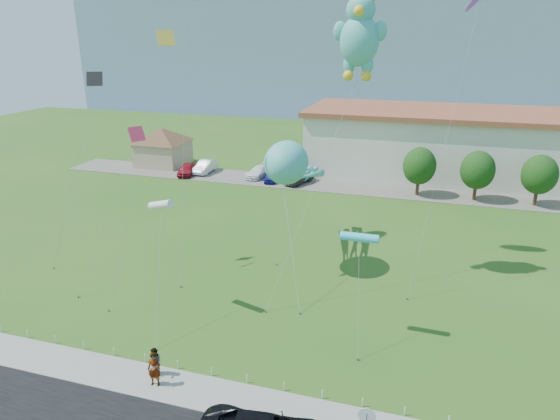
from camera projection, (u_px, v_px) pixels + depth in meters
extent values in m
plane|color=#295718|center=(205.00, 358.00, 27.97)|extent=(160.00, 160.00, 0.00)
cube|color=gray|center=(182.00, 388.00, 25.48)|extent=(80.00, 2.50, 0.10)
cube|color=#59544C|center=(331.00, 185.00, 59.48)|extent=(70.00, 6.00, 0.06)
cube|color=gray|center=(397.00, 51.00, 131.84)|extent=(160.00, 50.00, 25.00)
cube|color=tan|center=(163.00, 153.00, 68.28)|extent=(6.00, 6.00, 3.20)
pyramid|color=brown|center=(162.00, 135.00, 67.44)|extent=(9.20, 9.20, 1.80)
cylinder|color=red|center=(367.00, 415.00, 20.86)|extent=(0.76, 0.04, 0.76)
cylinder|color=white|center=(367.00, 416.00, 20.85)|extent=(0.80, 0.02, 0.80)
cylinder|color=white|center=(1.00, 328.00, 30.31)|extent=(0.05, 0.05, 0.50)
cylinder|color=white|center=(27.00, 334.00, 29.76)|extent=(0.05, 0.05, 0.50)
cylinder|color=white|center=(55.00, 339.00, 29.20)|extent=(0.05, 0.05, 0.50)
cylinder|color=white|center=(84.00, 345.00, 28.65)|extent=(0.05, 0.05, 0.50)
cylinder|color=white|center=(114.00, 352.00, 28.10)|extent=(0.05, 0.05, 0.50)
cylinder|color=white|center=(145.00, 358.00, 27.55)|extent=(0.05, 0.05, 0.50)
cylinder|color=white|center=(178.00, 365.00, 27.00)|extent=(0.05, 0.05, 0.50)
cylinder|color=white|center=(212.00, 371.00, 26.44)|extent=(0.05, 0.05, 0.50)
cylinder|color=white|center=(247.00, 379.00, 25.89)|extent=(0.05, 0.05, 0.50)
cylinder|color=white|center=(284.00, 386.00, 25.34)|extent=(0.05, 0.05, 0.50)
cylinder|color=white|center=(322.00, 394.00, 24.79)|extent=(0.05, 0.05, 0.50)
cylinder|color=white|center=(363.00, 402.00, 24.23)|extent=(0.05, 0.05, 0.50)
cylinder|color=white|center=(405.00, 411.00, 23.68)|extent=(0.05, 0.05, 0.50)
cylinder|color=white|center=(449.00, 420.00, 23.13)|extent=(0.05, 0.05, 0.50)
cylinder|color=#3F2B19|center=(418.00, 186.00, 55.46)|extent=(0.36, 0.36, 2.20)
ellipsoid|color=#14380F|center=(419.00, 166.00, 54.69)|extent=(3.60, 3.60, 4.14)
cylinder|color=#3F2B19|center=(475.00, 191.00, 53.81)|extent=(0.36, 0.36, 2.20)
ellipsoid|color=#14380F|center=(478.00, 170.00, 53.03)|extent=(3.60, 3.60, 4.14)
cylinder|color=#3F2B19|center=(536.00, 196.00, 52.15)|extent=(0.36, 0.36, 2.20)
ellipsoid|color=#14380F|center=(540.00, 175.00, 51.38)|extent=(3.60, 3.60, 4.14)
imported|color=gray|center=(154.00, 369.00, 25.37)|extent=(0.75, 0.54, 1.90)
imported|color=gray|center=(155.00, 362.00, 26.14)|extent=(0.97, 0.89, 1.62)
imported|color=maroon|center=(187.00, 169.00, 63.45)|extent=(2.54, 4.55, 1.46)
imported|color=silver|center=(205.00, 166.00, 64.61)|extent=(1.67, 4.73, 1.56)
imported|color=white|center=(259.00, 171.00, 62.57)|extent=(3.02, 5.15, 1.40)
imported|color=navy|center=(271.00, 176.00, 60.79)|extent=(1.99, 3.80, 1.23)
imported|color=black|center=(299.00, 177.00, 59.92)|extent=(2.98, 4.89, 1.52)
ellipsoid|color=teal|center=(286.00, 163.00, 35.94)|extent=(3.14, 4.09, 3.14)
sphere|color=white|center=(274.00, 161.00, 34.87)|extent=(0.49, 0.49, 0.49)
sphere|color=white|center=(289.00, 163.00, 34.56)|extent=(0.49, 0.49, 0.49)
cylinder|color=slate|center=(300.00, 313.00, 32.26)|extent=(0.10, 0.10, 0.16)
cylinder|color=gray|center=(291.00, 241.00, 33.77)|extent=(2.84, 5.35, 7.42)
ellipsoid|color=teal|center=(359.00, 41.00, 33.03)|extent=(2.64, 2.24, 3.30)
sphere|color=teal|center=(361.00, 10.00, 32.38)|extent=(1.93, 1.93, 1.93)
sphere|color=yellow|center=(359.00, 11.00, 31.69)|extent=(0.71, 0.71, 0.71)
ellipsoid|color=teal|center=(340.00, 31.00, 33.19)|extent=(0.91, 0.65, 1.28)
ellipsoid|color=teal|center=(380.00, 31.00, 32.46)|extent=(0.91, 0.65, 1.28)
ellipsoid|color=teal|center=(349.00, 64.00, 33.71)|extent=(0.81, 0.71, 1.32)
ellipsoid|color=teal|center=(367.00, 65.00, 33.37)|extent=(0.81, 0.71, 1.32)
sphere|color=yellow|center=(348.00, 76.00, 33.77)|extent=(0.71, 0.71, 0.71)
sphere|color=yellow|center=(366.00, 76.00, 33.43)|extent=(0.71, 0.71, 0.71)
cylinder|color=slate|center=(265.00, 311.00, 32.49)|extent=(0.10, 0.10, 0.16)
cylinder|color=gray|center=(312.00, 192.00, 33.16)|extent=(4.08, 8.07, 14.11)
cube|color=#E23251|center=(137.00, 134.00, 35.56)|extent=(1.29, 1.29, 0.86)
cylinder|color=slate|center=(78.00, 296.00, 34.30)|extent=(0.10, 0.10, 0.16)
cylinder|color=gray|center=(108.00, 215.00, 34.95)|extent=(2.07, 5.90, 10.04)
cylinder|color=silver|center=(161.00, 205.00, 30.78)|extent=(0.50, 2.25, 0.87)
cylinder|color=slate|center=(155.00, 349.00, 28.59)|extent=(0.10, 0.10, 0.16)
cylinder|color=gray|center=(158.00, 275.00, 29.70)|extent=(1.65, 4.61, 6.83)
cube|color=gold|center=(166.00, 38.00, 31.91)|extent=(1.29, 1.29, 0.86)
cylinder|color=slate|center=(108.00, 310.00, 32.59)|extent=(0.10, 0.10, 0.16)
cylinder|color=gray|center=(137.00, 176.00, 32.27)|extent=(2.22, 6.21, 16.54)
cylinder|color=#32C1E2|center=(359.00, 237.00, 28.32)|extent=(0.50, 2.25, 0.87)
cylinder|color=slate|center=(358.00, 359.00, 27.73)|extent=(0.10, 0.10, 0.16)
cylinder|color=gray|center=(358.00, 299.00, 28.05)|extent=(0.67, 2.79, 5.88)
cylinder|color=slate|center=(277.00, 264.00, 39.07)|extent=(0.10, 0.10, 0.16)
cylinder|color=gray|center=(294.00, 102.00, 36.36)|extent=(1.60, 3.72, 24.52)
cylinder|color=slate|center=(181.00, 286.00, 35.65)|extent=(0.10, 0.10, 0.16)
cylinder|color=gray|center=(183.00, 131.00, 36.68)|extent=(2.83, 9.14, 20.49)
cube|color=black|center=(95.00, 79.00, 35.40)|extent=(1.29, 1.29, 0.86)
cylinder|color=slate|center=(54.00, 268.00, 38.47)|extent=(0.10, 0.10, 0.16)
cylinder|color=gray|center=(73.00, 178.00, 36.95)|extent=(3.64, 2.96, 13.76)
cylinder|color=slate|center=(407.00, 299.00, 34.02)|extent=(0.10, 0.10, 0.16)
cylinder|color=gray|center=(445.00, 146.00, 33.99)|extent=(2.91, 8.17, 19.47)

